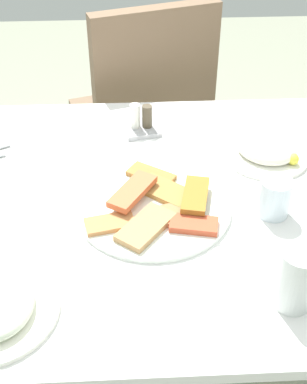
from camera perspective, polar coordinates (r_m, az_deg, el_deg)
ground_plane at (r=1.71m, az=-0.08°, el=-19.46°), size 6.00×6.00×0.00m
dining_table at (r=1.22m, az=-0.10°, el=-3.53°), size 1.11×0.88×0.71m
dining_chair at (r=1.87m, az=-0.94°, el=8.65°), size 0.52×0.53×0.92m
pide_platter at (r=1.14m, az=0.25°, el=-1.43°), size 0.34×0.34×0.04m
salad_plate_greens at (r=1.33m, az=12.02°, el=4.45°), size 0.21×0.21×0.05m
soda_can at (r=0.95m, az=14.99°, el=-9.00°), size 0.09×0.09×0.12m
drinking_glass at (r=1.14m, az=12.82°, el=-0.57°), size 0.07×0.07×0.09m
condiment_caddy at (r=1.40m, az=-1.32°, el=7.41°), size 0.11×0.11×0.08m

